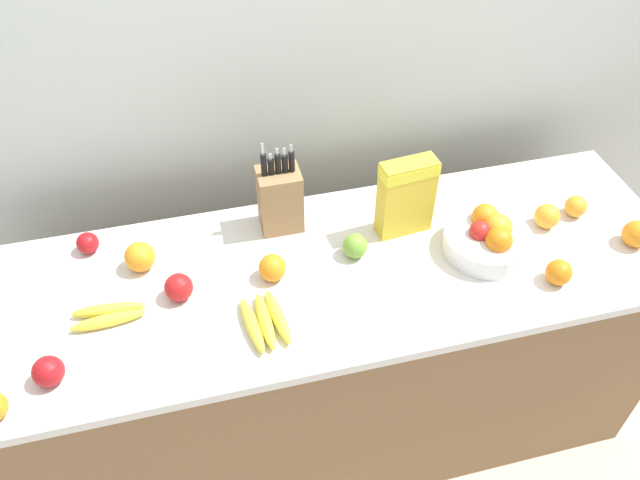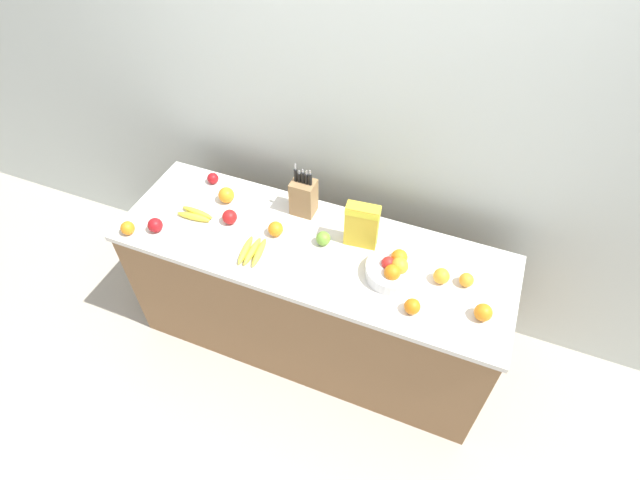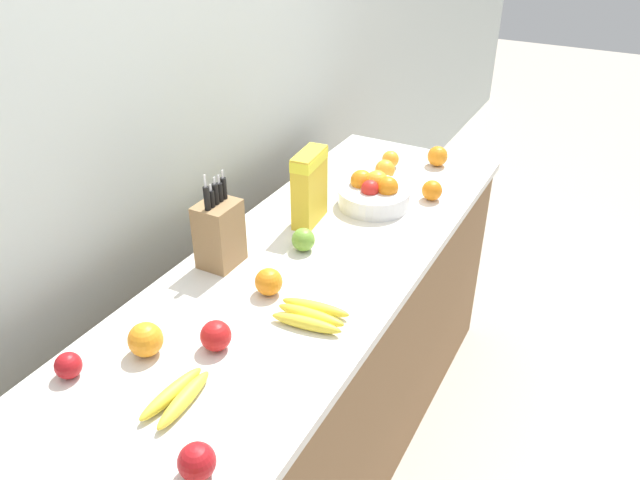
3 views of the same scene
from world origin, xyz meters
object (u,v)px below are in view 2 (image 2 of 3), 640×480
object	(u,v)px
knife_block	(304,197)
fruit_bowl	(393,269)
apple_front	(323,239)
apple_leftmost	(213,178)
cereal_box	(362,224)
orange_by_cereal	(441,276)
apple_by_knife_block	(155,225)
orange_back_center	(128,228)
orange_front_right	(483,312)
banana_bunch_right	(252,251)
apple_rear	(230,217)
orange_mid_right	(466,280)
orange_front_left	(412,306)
orange_near_bowl	(276,229)
orange_front_center	(226,195)
banana_bunch_left	(195,215)

from	to	relation	value
knife_block	fruit_bowl	distance (m)	0.63
apple_front	apple_leftmost	distance (m)	0.79
cereal_box	orange_by_cereal	size ratio (longest dim) A/B	3.27
fruit_bowl	apple_leftmost	size ratio (longest dim) A/B	3.95
cereal_box	apple_by_knife_block	bearing A→B (deg)	-168.87
orange_back_center	orange_front_right	xyz separation A→B (m)	(1.79, 0.15, 0.00)
apple_leftmost	apple_front	bearing A→B (deg)	-15.25
knife_block	apple_leftmost	bearing A→B (deg)	177.59
banana_bunch_right	apple_leftmost	world-z (taller)	apple_leftmost
apple_rear	apple_by_knife_block	xyz separation A→B (m)	(-0.33, -0.20, -0.00)
apple_by_knife_block	orange_mid_right	distance (m)	1.58
apple_rear	apple_front	size ratio (longest dim) A/B	1.06
apple_leftmost	orange_front_left	world-z (taller)	orange_front_left
fruit_bowl	cereal_box	bearing A→B (deg)	145.78
orange_by_cereal	orange_near_bowl	world-z (taller)	orange_near_bowl
orange_back_center	orange_front_right	world-z (taller)	orange_front_right
knife_block	orange_front_center	distance (m)	0.44
orange_front_right	orange_near_bowl	size ratio (longest dim) A/B	1.03
banana_bunch_left	orange_front_left	bearing A→B (deg)	-7.66
orange_front_right	orange_near_bowl	xyz separation A→B (m)	(-1.07, 0.13, -0.00)
orange_by_cereal	orange_near_bowl	size ratio (longest dim) A/B	0.98
apple_rear	orange_front_center	world-z (taller)	orange_front_center
banana_bunch_right	apple_by_knife_block	size ratio (longest dim) A/B	2.69
orange_front_center	orange_mid_right	bearing A→B (deg)	-4.06
orange_front_left	apple_leftmost	bearing A→B (deg)	160.83
apple_by_knife_block	orange_by_cereal	size ratio (longest dim) A/B	1.00
orange_back_center	orange_front_left	world-z (taller)	orange_front_left
orange_mid_right	orange_near_bowl	bearing A→B (deg)	-177.90
orange_front_center	apple_by_knife_block	bearing A→B (deg)	-124.51
cereal_box	apple_front	size ratio (longest dim) A/B	3.41
apple_rear	apple_leftmost	world-z (taller)	apple_rear
fruit_bowl	apple_leftmost	xyz separation A→B (m)	(-1.14, 0.28, -0.01)
fruit_bowl	orange_front_left	bearing A→B (deg)	-50.75
orange_front_right	orange_front_left	world-z (taller)	orange_front_right
orange_back_center	cereal_box	bearing A→B (deg)	18.41
cereal_box	fruit_bowl	world-z (taller)	cereal_box
orange_mid_right	orange_back_center	bearing A→B (deg)	-169.56
orange_by_cereal	orange_front_center	bearing A→B (deg)	174.43
orange_by_cereal	apple_front	bearing A→B (deg)	178.22
orange_near_bowl	banana_bunch_right	bearing A→B (deg)	-107.59
apple_front	fruit_bowl	bearing A→B (deg)	-10.31
fruit_bowl	orange_mid_right	world-z (taller)	fruit_bowl
banana_bunch_left	apple_rear	world-z (taller)	apple_rear
apple_leftmost	cereal_box	bearing A→B (deg)	-8.12
cereal_box	orange_back_center	world-z (taller)	cereal_box
orange_front_center	orange_mid_right	world-z (taller)	orange_front_center
apple_front	orange_back_center	bearing A→B (deg)	-162.44
orange_front_right	banana_bunch_left	bearing A→B (deg)	176.92
fruit_bowl	orange_mid_right	distance (m)	0.34
knife_block	banana_bunch_left	distance (m)	0.59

